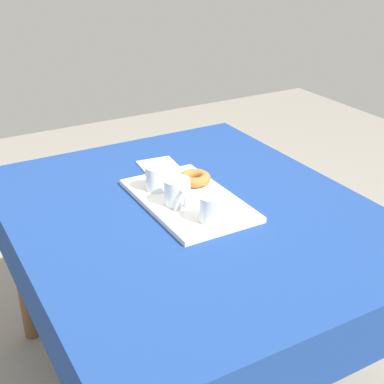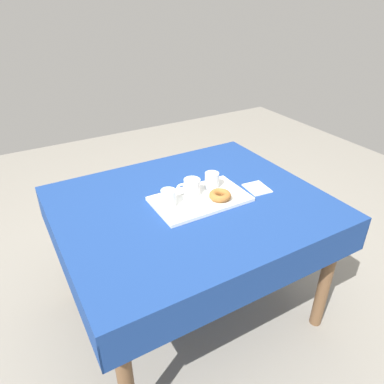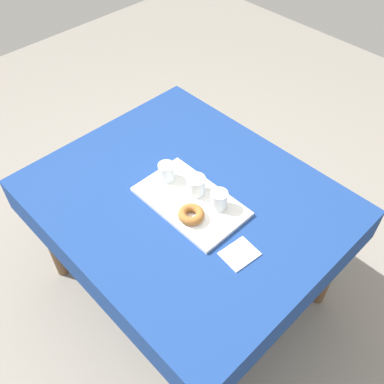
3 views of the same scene
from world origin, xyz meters
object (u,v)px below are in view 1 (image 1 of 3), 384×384
serving_tray (188,200)px  tea_mug_left (177,193)px  paper_napkin (157,164)px  water_glass_near (211,210)px  donut_plate_left (195,184)px  dining_table (191,232)px  sugar_donut_left (195,178)px  water_glass_far (156,179)px

serving_tray → tea_mug_left: (0.02, -0.05, 0.05)m
paper_napkin → water_glass_near: bearing=-7.4°
tea_mug_left → paper_napkin: size_ratio=0.95×
donut_plate_left → paper_napkin: size_ratio=0.86×
serving_tray → dining_table: bearing=-18.1°
dining_table → donut_plate_left: bearing=145.3°
dining_table → water_glass_near: 0.18m
tea_mug_left → sugar_donut_left: (-0.09, 0.12, -0.01)m
water_glass_far → donut_plate_left: (0.03, 0.13, -0.03)m
tea_mug_left → water_glass_near: size_ratio=1.54×
serving_tray → paper_napkin: (-0.32, 0.05, -0.01)m
water_glass_near → donut_plate_left: (-0.24, 0.08, -0.03)m
serving_tray → sugar_donut_left: (-0.07, 0.07, 0.03)m
donut_plate_left → sugar_donut_left: bearing=0.0°
dining_table → serving_tray: serving_tray is taller
tea_mug_left → donut_plate_left: size_ratio=1.10×
tea_mug_left → water_glass_near: bearing=13.1°
tea_mug_left → paper_napkin: 0.36m
water_glass_far → donut_plate_left: bearing=75.2°
donut_plate_left → sugar_donut_left: size_ratio=1.06×
water_glass_far → sugar_donut_left: bearing=75.2°
donut_plate_left → water_glass_near: bearing=-18.8°
dining_table → sugar_donut_left: (-0.12, 0.08, 0.13)m
sugar_donut_left → paper_napkin: (-0.25, -0.02, -0.04)m
serving_tray → tea_mug_left: bearing=-67.2°
dining_table → sugar_donut_left: bearing=145.3°
water_glass_near → water_glass_far: 0.28m
water_glass_near → paper_napkin: 0.49m
sugar_donut_left → paper_napkin: bearing=-175.7°
tea_mug_left → water_glass_near: (0.15, 0.03, -0.00)m
dining_table → paper_napkin: (-0.36, 0.06, 0.09)m
serving_tray → donut_plate_left: 0.10m
dining_table → paper_napkin: paper_napkin is taller
tea_mug_left → water_glass_far: tea_mug_left is taller
dining_table → water_glass_near: size_ratio=15.85×
sugar_donut_left → donut_plate_left: bearing=0.0°
dining_table → water_glass_far: size_ratio=15.85×
serving_tray → paper_napkin: 0.32m
dining_table → sugar_donut_left: sugar_donut_left is taller
water_glass_far → serving_tray: bearing=29.7°
paper_napkin → tea_mug_left: bearing=-15.8°
tea_mug_left → donut_plate_left: bearing=129.0°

